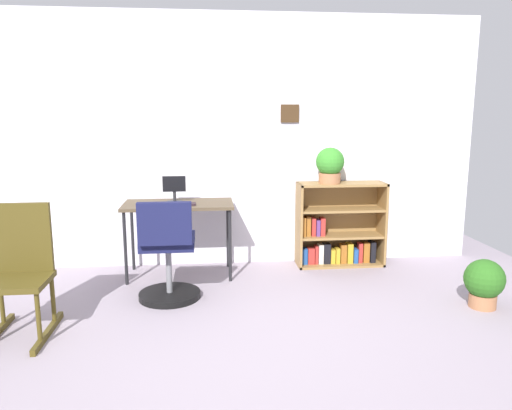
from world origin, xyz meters
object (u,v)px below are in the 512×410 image
(rocking_chair, at_px, (20,270))
(potted_plant_on_shelf, at_px, (330,165))
(bookshelf_low, at_px, (338,229))
(desk, at_px, (179,209))
(potted_plant_floor, at_px, (484,282))
(monitor, at_px, (174,189))
(keyboard, at_px, (175,204))
(office_chair, at_px, (168,257))

(rocking_chair, height_order, potted_plant_on_shelf, potted_plant_on_shelf)
(bookshelf_low, relative_size, potted_plant_on_shelf, 2.48)
(bookshelf_low, bearing_deg, desk, -172.70)
(desk, xyz_separation_m, potted_plant_floor, (2.47, -1.06, -0.44))
(monitor, xyz_separation_m, bookshelf_low, (1.65, 0.17, -0.47))
(keyboard, xyz_separation_m, bookshelf_low, (1.64, 0.32, -0.35))
(bookshelf_low, xyz_separation_m, potted_plant_on_shelf, (-0.12, -0.05, 0.67))
(monitor, height_order, potted_plant_floor, monitor)
(office_chair, height_order, rocking_chair, rocking_chair)
(keyboard, height_order, office_chair, office_chair)
(rocking_chair, distance_m, potted_plant_floor, 3.53)
(bookshelf_low, height_order, potted_plant_floor, bookshelf_low)
(monitor, height_order, potted_plant_on_shelf, potted_plant_on_shelf)
(office_chair, xyz_separation_m, potted_plant_floor, (2.54, -0.41, -0.17))
(desk, distance_m, rocking_chair, 1.57)
(monitor, relative_size, keyboard, 0.67)
(rocking_chair, height_order, potted_plant_floor, rocking_chair)
(office_chair, distance_m, bookshelf_low, 1.88)
(desk, height_order, monitor, monitor)
(desk, height_order, keyboard, keyboard)
(keyboard, xyz_separation_m, rocking_chair, (-1.03, -1.04, -0.26))
(monitor, relative_size, potted_plant_floor, 0.63)
(monitor, bearing_deg, keyboard, -84.92)
(desk, xyz_separation_m, rocking_chair, (-1.05, -1.15, -0.19))
(desk, distance_m, bookshelf_low, 1.65)
(rocking_chair, distance_m, potted_plant_on_shelf, 2.92)
(potted_plant_on_shelf, bearing_deg, office_chair, -152.54)
(monitor, distance_m, bookshelf_low, 1.72)
(potted_plant_floor, bearing_deg, desk, 156.77)
(monitor, bearing_deg, desk, -44.06)
(desk, distance_m, office_chair, 0.71)
(desk, bearing_deg, rocking_chair, -132.35)
(monitor, relative_size, bookshelf_low, 0.28)
(monitor, bearing_deg, potted_plant_on_shelf, 4.42)
(office_chair, distance_m, potted_plant_floor, 2.57)
(office_chair, relative_size, potted_plant_on_shelf, 2.44)
(keyboard, bearing_deg, potted_plant_on_shelf, 9.90)
(office_chair, bearing_deg, keyboard, 86.01)
(office_chair, bearing_deg, potted_plant_floor, -9.10)
(rocking_chair, xyz_separation_m, potted_plant_floor, (3.52, 0.09, -0.25))
(desk, relative_size, office_chair, 1.18)
(rocking_chair, distance_m, bookshelf_low, 2.99)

